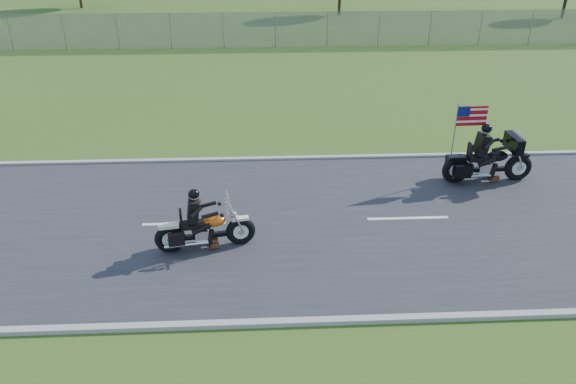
{
  "coord_description": "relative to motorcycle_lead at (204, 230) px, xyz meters",
  "views": [
    {
      "loc": [
        0.14,
        -12.89,
        7.68
      ],
      "look_at": [
        0.76,
        0.0,
        0.92
      ],
      "focal_mm": 35.0,
      "sensor_mm": 36.0,
      "label": 1
    }
  ],
  "objects": [
    {
      "name": "ground",
      "position": [
        1.35,
        1.14,
        -0.53
      ],
      "size": [
        420.0,
        420.0,
        0.0
      ],
      "primitive_type": "plane",
      "color": "#2F5119",
      "rests_on": "ground"
    },
    {
      "name": "curb_south",
      "position": [
        1.35,
        -2.91,
        -0.48
      ],
      "size": [
        120.0,
        0.18,
        0.12
      ],
      "primitive_type": "cube",
      "color": "#9E9B93",
      "rests_on": "ground"
    },
    {
      "name": "motorcycle_follow",
      "position": [
        8.25,
        3.32,
        0.11
      ],
      "size": [
        2.81,
        0.93,
        2.34
      ],
      "rotation": [
        0.0,
        0.0,
        0.04
      ],
      "color": "black",
      "rests_on": "ground"
    },
    {
      "name": "curb_north",
      "position": [
        1.35,
        5.19,
        -0.48
      ],
      "size": [
        120.0,
        0.18,
        0.12
      ],
      "primitive_type": "cube",
      "color": "#9E9B93",
      "rests_on": "ground"
    },
    {
      "name": "motorcycle_lead",
      "position": [
        0.0,
        0.0,
        0.0
      ],
      "size": [
        2.46,
        0.85,
        1.66
      ],
      "rotation": [
        0.0,
        0.0,
        0.16
      ],
      "color": "black",
      "rests_on": "ground"
    },
    {
      "name": "fence",
      "position": [
        -3.65,
        21.14,
        0.47
      ],
      "size": [
        60.0,
        0.03,
        2.0
      ],
      "primitive_type": "cube",
      "color": "gray",
      "rests_on": "ground"
    },
    {
      "name": "road",
      "position": [
        1.35,
        1.14,
        -0.51
      ],
      "size": [
        120.0,
        8.0,
        0.04
      ],
      "primitive_type": "cube",
      "color": "#28282B",
      "rests_on": "ground"
    }
  ]
}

